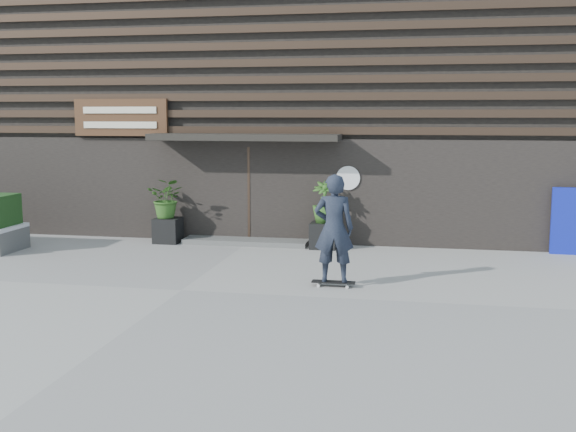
# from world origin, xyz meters

# --- Properties ---
(ground) EXTENTS (80.00, 80.00, 0.00)m
(ground) POSITION_xyz_m (0.00, 0.00, 0.00)
(ground) COLOR gray
(ground) RESTS_ON ground
(entrance_step) EXTENTS (3.00, 0.80, 0.12)m
(entrance_step) POSITION_xyz_m (0.00, 4.60, 0.06)
(entrance_step) COLOR #4F504D
(entrance_step) RESTS_ON ground
(planter_pot_left) EXTENTS (0.60, 0.60, 0.60)m
(planter_pot_left) POSITION_xyz_m (-1.90, 4.40, 0.30)
(planter_pot_left) COLOR black
(planter_pot_left) RESTS_ON ground
(bamboo_left) EXTENTS (0.86, 0.75, 0.96)m
(bamboo_left) POSITION_xyz_m (-1.90, 4.40, 1.08)
(bamboo_left) COLOR #2D591E
(bamboo_left) RESTS_ON planter_pot_left
(planter_pot_right) EXTENTS (0.60, 0.60, 0.60)m
(planter_pot_right) POSITION_xyz_m (1.90, 4.40, 0.30)
(planter_pot_right) COLOR black
(planter_pot_right) RESTS_ON ground
(bamboo_right) EXTENTS (0.54, 0.54, 0.96)m
(bamboo_right) POSITION_xyz_m (1.90, 4.40, 1.08)
(bamboo_right) COLOR #2D591E
(bamboo_right) RESTS_ON planter_pot_right
(building) EXTENTS (18.00, 11.00, 8.00)m
(building) POSITION_xyz_m (-0.00, 9.96, 3.99)
(building) COLOR black
(building) RESTS_ON ground
(skateboarder) EXTENTS (0.78, 0.52, 2.03)m
(skateboarder) POSITION_xyz_m (2.60, 0.78, 1.06)
(skateboarder) COLOR black
(skateboarder) RESTS_ON ground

